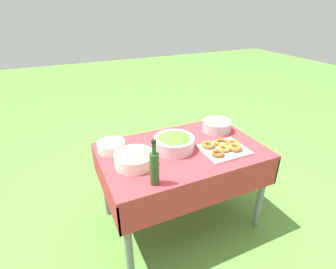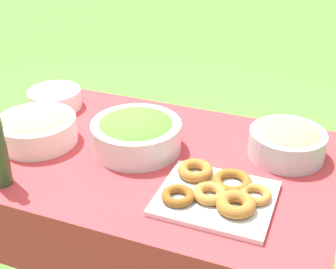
% 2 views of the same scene
% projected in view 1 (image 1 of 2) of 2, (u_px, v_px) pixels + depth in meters
% --- Properties ---
extents(ground_plane, '(14.00, 14.00, 0.00)m').
position_uv_depth(ground_plane, '(180.00, 218.00, 2.27)').
color(ground_plane, '#568C38').
extents(picnic_table, '(1.20, 0.77, 0.69)m').
position_uv_depth(picnic_table, '(182.00, 161.00, 2.00)').
color(picnic_table, '#B73338').
rests_on(picnic_table, ground_plane).
extents(salad_bowl, '(0.30, 0.30, 0.12)m').
position_uv_depth(salad_bowl, '(174.00, 142.00, 1.93)').
color(salad_bowl, silver).
rests_on(salad_bowl, picnic_table).
extents(pasta_bowl, '(0.27, 0.27, 0.11)m').
position_uv_depth(pasta_bowl, '(134.00, 158.00, 1.74)').
color(pasta_bowl, white).
rests_on(pasta_bowl, picnic_table).
extents(donut_platter, '(0.33, 0.29, 0.05)m').
position_uv_depth(donut_platter, '(224.00, 148.00, 1.93)').
color(donut_platter, silver).
rests_on(donut_platter, picnic_table).
extents(plate_stack, '(0.20, 0.20, 0.07)m').
position_uv_depth(plate_stack, '(111.00, 146.00, 1.92)').
color(plate_stack, white).
rests_on(plate_stack, picnic_table).
extents(olive_oil_bottle, '(0.06, 0.06, 0.30)m').
position_uv_depth(olive_oil_bottle, '(154.00, 167.00, 1.53)').
color(olive_oil_bottle, '#2D4723').
rests_on(olive_oil_bottle, picnic_table).
extents(bread_bowl, '(0.24, 0.24, 0.11)m').
position_uv_depth(bread_bowl, '(217.00, 125.00, 2.21)').
color(bread_bowl, '#B2B7BC').
rests_on(bread_bowl, picnic_table).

